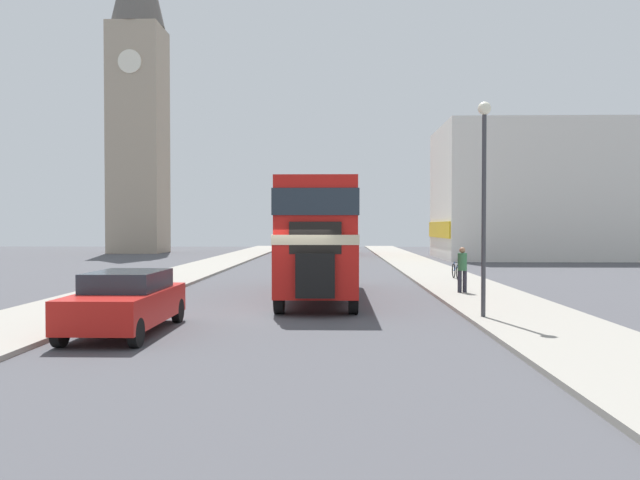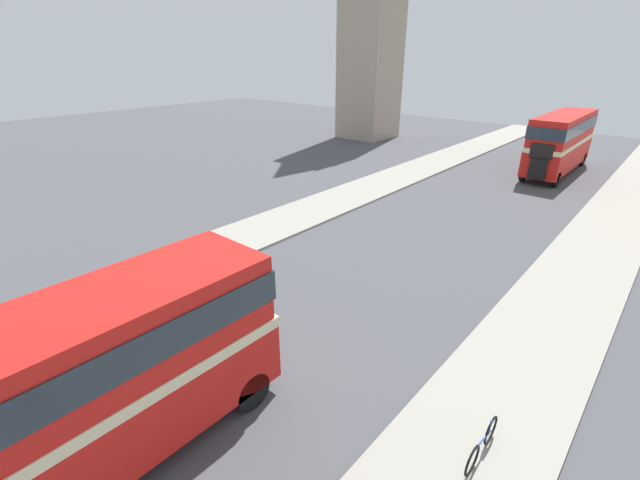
{
  "view_description": "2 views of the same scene",
  "coord_description": "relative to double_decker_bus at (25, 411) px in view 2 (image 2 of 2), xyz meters",
  "views": [
    {
      "loc": [
        1.39,
        -18.4,
        2.6
      ],
      "look_at": [
        0.81,
        4.36,
        2.09
      ],
      "focal_mm": 35.0,
      "sensor_mm": 36.0,
      "label": 1
    },
    {
      "loc": [
        8.76,
        3.43,
        8.48
      ],
      "look_at": [
        0.0,
        13.56,
        2.53
      ],
      "focal_mm": 24.0,
      "sensor_mm": 36.0,
      "label": 2
    }
  ],
  "objects": [
    {
      "name": "bus_distant",
      "position": [
        0.64,
        34.62,
        0.14
      ],
      "size": [
        2.44,
        9.81,
        4.33
      ],
      "color": "red",
      "rests_on": "ground_plane"
    },
    {
      "name": "double_decker_bus",
      "position": [
        0.0,
        0.0,
        0.0
      ],
      "size": [
        2.5,
        10.66,
        4.07
      ],
      "color": "red",
      "rests_on": "ground_plane"
    },
    {
      "name": "bicycle_on_pavement",
      "position": [
        6.21,
        6.59,
        -1.94
      ],
      "size": [
        0.05,
        1.76,
        0.78
      ],
      "color": "black",
      "rests_on": "sidewalk_right"
    }
  ]
}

